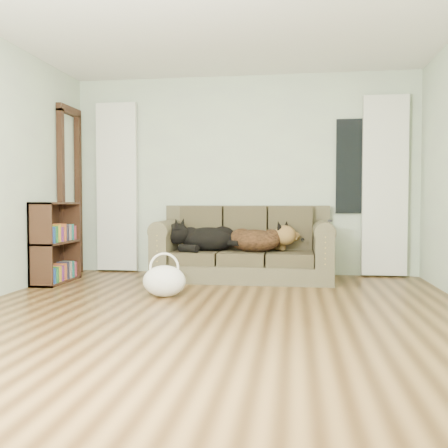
# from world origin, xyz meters

# --- Properties ---
(floor) EXTENTS (5.00, 5.00, 0.00)m
(floor) POSITION_xyz_m (0.00, 0.00, 0.00)
(floor) COLOR #402912
(floor) RESTS_ON ground
(wall_back) EXTENTS (4.50, 0.04, 2.60)m
(wall_back) POSITION_xyz_m (0.00, 2.50, 1.30)
(wall_back) COLOR beige
(wall_back) RESTS_ON ground
(curtain_left) EXTENTS (0.55, 0.08, 2.25)m
(curtain_left) POSITION_xyz_m (-1.70, 2.42, 1.15)
(curtain_left) COLOR silver
(curtain_left) RESTS_ON ground
(curtain_right) EXTENTS (0.55, 0.08, 2.25)m
(curtain_right) POSITION_xyz_m (1.80, 2.42, 1.15)
(curtain_right) COLOR silver
(curtain_right) RESTS_ON ground
(window_pane) EXTENTS (0.50, 0.03, 1.20)m
(window_pane) POSITION_xyz_m (1.45, 2.47, 1.40)
(window_pane) COLOR black
(window_pane) RESTS_ON wall_back
(door_casing) EXTENTS (0.07, 0.60, 2.10)m
(door_casing) POSITION_xyz_m (-2.20, 2.05, 1.05)
(door_casing) COLOR black
(door_casing) RESTS_ON ground
(sofa) EXTENTS (2.12, 0.92, 0.87)m
(sofa) POSITION_xyz_m (0.06, 1.97, 0.45)
(sofa) COLOR #3D3922
(sofa) RESTS_ON floor
(dog_black_lab) EXTENTS (0.71, 0.49, 0.30)m
(dog_black_lab) POSITION_xyz_m (-0.41, 1.95, 0.48)
(dog_black_lab) COLOR black
(dog_black_lab) RESTS_ON sofa
(dog_shepherd) EXTENTS (0.80, 0.68, 0.30)m
(dog_shepherd) POSITION_xyz_m (0.25, 1.92, 0.49)
(dog_shepherd) COLOR black
(dog_shepherd) RESTS_ON sofa
(tv_remote) EXTENTS (0.06, 0.17, 0.02)m
(tv_remote) POSITION_xyz_m (1.08, 1.78, 0.73)
(tv_remote) COLOR black
(tv_remote) RESTS_ON sofa
(tote_bag) EXTENTS (0.43, 0.34, 0.31)m
(tote_bag) POSITION_xyz_m (-0.60, 0.75, 0.16)
(tote_bag) COLOR white
(tote_bag) RESTS_ON floor
(bookshelf) EXTENTS (0.35, 0.78, 0.95)m
(bookshelf) POSITION_xyz_m (-2.09, 1.42, 0.50)
(bookshelf) COLOR black
(bookshelf) RESTS_ON floor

